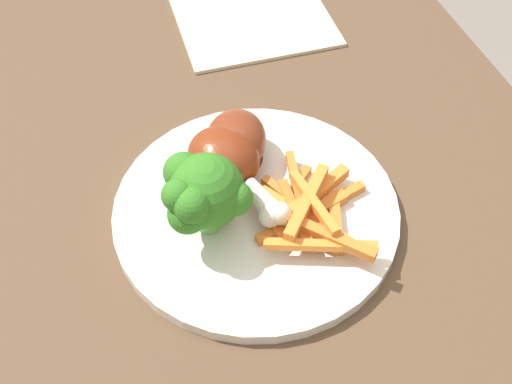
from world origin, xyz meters
TOP-DOWN VIEW (x-y plane):
  - dining_table at (0.00, 0.00)m, footprint 1.07×0.64m
  - dinner_plate at (-0.08, -0.02)m, footprint 0.24×0.24m
  - broccoli_floret_front at (-0.08, 0.03)m, footprint 0.07×0.07m
  - carrot_fries_pile at (-0.10, -0.06)m, footprint 0.13×0.11m
  - chicken_drumstick_near at (-0.04, -0.00)m, footprint 0.12×0.08m
  - chicken_drumstick_far at (-0.03, -0.01)m, footprint 0.12×0.05m
  - chicken_drumstick_extra at (-0.02, -0.02)m, footprint 0.12×0.08m
  - napkin at (0.19, -0.10)m, footprint 0.15×0.17m

SIDE VIEW (x-z plane):
  - dining_table at x=0.00m, z-range 0.24..0.96m
  - napkin at x=0.19m, z-range 0.72..0.73m
  - dinner_plate at x=-0.08m, z-range 0.72..0.74m
  - carrot_fries_pile at x=-0.10m, z-range 0.73..0.76m
  - chicken_drumstick_far at x=-0.03m, z-range 0.74..0.78m
  - chicken_drumstick_extra at x=-0.02m, z-range 0.74..0.78m
  - chicken_drumstick_near at x=-0.04m, z-range 0.74..0.78m
  - broccoli_floret_front at x=-0.08m, z-range 0.74..0.82m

